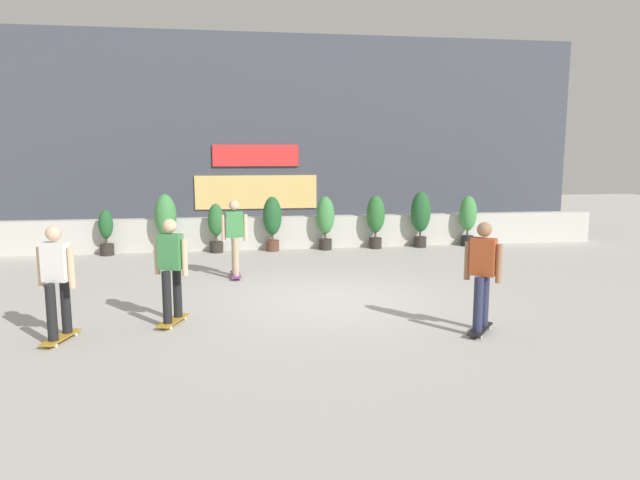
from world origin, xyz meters
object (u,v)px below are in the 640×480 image
Objects in this scene: potted_plant_1 at (166,219)px; potted_plant_0 at (106,231)px; skater_far_left at (171,266)px; potted_plant_6 at (421,215)px; skater_by_wall_right at (483,272)px; skater_foreground at (57,278)px; skater_by_wall_left at (235,235)px; potted_plant_2 at (216,225)px; potted_plant_5 at (376,218)px; potted_plant_7 at (468,217)px; potted_plant_3 at (272,220)px; potted_plant_4 at (325,219)px.

potted_plant_0 is at bearing 180.00° from potted_plant_1.
potted_plant_1 is 0.95× the size of skater_far_left.
skater_by_wall_right is (-1.69, -7.85, 0.00)m from potted_plant_6.
skater_foreground and skater_by_wall_left have the same top height.
potted_plant_5 reaches higher than potted_plant_2.
potted_plant_5 is 0.94× the size of potted_plant_6.
potted_plant_6 is at bearing 46.52° from skater_far_left.
skater_by_wall_left reaches higher than potted_plant_7.
potted_plant_3 is at bearing 72.27° from skater_by_wall_left.
potted_plant_6 is at bearing -0.00° from potted_plant_1.
potted_plant_5 is (7.32, 0.00, 0.23)m from potted_plant_0.
potted_plant_7 is at bearing 0.00° from potted_plant_4.
potted_plant_6 is 0.94× the size of skater_far_left.
potted_plant_5 is 7.86m from skater_by_wall_right.
potted_plant_3 reaches higher than potted_plant_2.
potted_plant_3 is at bearing 108.05° from skater_by_wall_right.
potted_plant_7 is at bearing 40.70° from skater_far_left.
skater_by_wall_left reaches higher than potted_plant_4.
potted_plant_0 is 0.72× the size of skater_by_wall_left.
potted_plant_4 is at bearing -0.00° from potted_plant_3.
potted_plant_5 is 0.89× the size of skater_by_wall_right.
potted_plant_1 is (1.54, 0.00, 0.30)m from potted_plant_0.
skater_by_wall_right and skater_far_left have the same top height.
skater_by_wall_left is at bearing -140.27° from potted_plant_5.
potted_plant_5 is 0.89× the size of skater_by_wall_left.
potted_plant_3 is 0.89× the size of skater_by_wall_right.
potted_plant_5 is 9.80m from skater_foreground.
skater_far_left is at bearing -106.96° from skater_by_wall_left.
potted_plant_1 is 1.10× the size of potted_plant_7.
skater_far_left reaches higher than potted_plant_2.
potted_plant_1 is 2.85m from potted_plant_3.
potted_plant_1 reaches higher than potted_plant_0.
potted_plant_2 is at bearing 74.01° from skater_foreground.
potted_plant_1 is 1.07× the size of potted_plant_3.
potted_plant_1 is 0.95× the size of skater_by_wall_left.
potted_plant_3 is at bearing 180.00° from potted_plant_4.
potted_plant_5 is at bearing 0.00° from potted_plant_4.
potted_plant_5 is at bearing 180.00° from potted_plant_7.
skater_by_wall_left is at bearing -81.89° from potted_plant_2.
potted_plant_0 is 8.64m from potted_plant_6.
potted_plant_1 is 1.21× the size of potted_plant_2.
potted_plant_6 is at bearing -0.00° from potted_plant_0.
potted_plant_6 is (4.25, -0.00, 0.06)m from potted_plant_3.
skater_by_wall_left is 1.00× the size of skater_by_wall_right.
skater_foreground is (-3.62, -7.29, 0.07)m from potted_plant_3.
potted_plant_5 is 0.89× the size of skater_foreground.
potted_plant_5 is 1.03× the size of potted_plant_7.
potted_plant_6 reaches higher than potted_plant_5.
potted_plant_2 is 3.01m from potted_plant_4.
potted_plant_4 is at bearing 52.50° from skater_by_wall_left.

